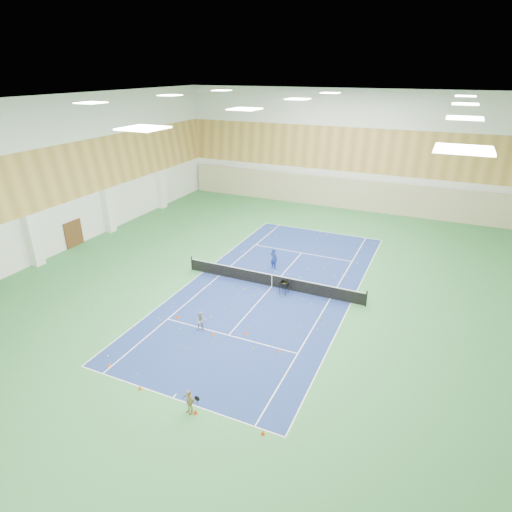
# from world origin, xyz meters

# --- Properties ---
(ground) EXTENTS (40.00, 40.00, 0.00)m
(ground) POSITION_xyz_m (0.00, 0.00, 0.00)
(ground) COLOR #32753D
(ground) RESTS_ON ground
(room_shell) EXTENTS (36.00, 40.00, 12.00)m
(room_shell) POSITION_xyz_m (0.00, 0.00, 6.00)
(room_shell) COLOR white
(room_shell) RESTS_ON ground
(wood_cladding) EXTENTS (36.00, 40.00, 8.00)m
(wood_cladding) POSITION_xyz_m (0.00, 0.00, 8.00)
(wood_cladding) COLOR tan
(wood_cladding) RESTS_ON room_shell
(ceiling_light_grid) EXTENTS (21.40, 25.40, 0.06)m
(ceiling_light_grid) POSITION_xyz_m (0.00, 0.00, 11.92)
(ceiling_light_grid) COLOR white
(ceiling_light_grid) RESTS_ON room_shell
(court_surface) EXTENTS (10.97, 23.77, 0.01)m
(court_surface) POSITION_xyz_m (0.00, 0.00, 0.01)
(court_surface) COLOR navy
(court_surface) RESTS_ON ground
(tennis_balls_scatter) EXTENTS (10.57, 22.77, 0.07)m
(tennis_balls_scatter) POSITION_xyz_m (0.00, 0.00, 0.05)
(tennis_balls_scatter) COLOR #CAE527
(tennis_balls_scatter) RESTS_ON ground
(tennis_net) EXTENTS (12.80, 0.10, 1.10)m
(tennis_net) POSITION_xyz_m (0.00, 0.00, 0.55)
(tennis_net) COLOR black
(tennis_net) RESTS_ON ground
(back_curtain) EXTENTS (35.40, 0.16, 3.20)m
(back_curtain) POSITION_xyz_m (0.00, 19.75, 1.60)
(back_curtain) COLOR #C6B793
(back_curtain) RESTS_ON ground
(door_left_b) EXTENTS (0.08, 1.80, 2.20)m
(door_left_b) POSITION_xyz_m (-17.92, 0.00, 1.10)
(door_left_b) COLOR #593319
(door_left_b) RESTS_ON ground
(coach) EXTENTS (0.69, 0.56, 1.64)m
(coach) POSITION_xyz_m (-0.99, 2.79, 0.82)
(coach) COLOR navy
(coach) RESTS_ON ground
(child_court) EXTENTS (0.71, 0.68, 1.16)m
(child_court) POSITION_xyz_m (-1.68, -6.54, 0.58)
(child_court) COLOR #9999A1
(child_court) RESTS_ON ground
(child_apron) EXTENTS (0.75, 0.44, 1.21)m
(child_apron) POSITION_xyz_m (1.17, -12.28, 0.60)
(child_apron) COLOR tan
(child_apron) RESTS_ON ground
(ball_cart) EXTENTS (0.57, 0.57, 0.90)m
(ball_cart) POSITION_xyz_m (1.11, -0.60, 0.45)
(ball_cart) COLOR black
(ball_cart) RESTS_ON ground
(cone_svc_a) EXTENTS (0.22, 0.22, 0.24)m
(cone_svc_a) POSITION_xyz_m (-3.67, -6.02, 0.12)
(cone_svc_a) COLOR #F24C0C
(cone_svc_a) RESTS_ON ground
(cone_svc_b) EXTENTS (0.19, 0.19, 0.21)m
(cone_svc_b) POSITION_xyz_m (-0.81, -6.77, 0.11)
(cone_svc_b) COLOR #DE5B0B
(cone_svc_b) RESTS_ON ground
(cone_svc_c) EXTENTS (0.20, 0.20, 0.23)m
(cone_svc_c) POSITION_xyz_m (0.85, -5.90, 0.11)
(cone_svc_c) COLOR #FF4E0D
(cone_svc_c) RESTS_ON ground
(cone_svc_d) EXTENTS (0.18, 0.18, 0.19)m
(cone_svc_d) POSITION_xyz_m (3.10, -6.67, 0.10)
(cone_svc_d) COLOR #F3580C
(cone_svc_d) RESTS_ON ground
(cone_base_a) EXTENTS (0.19, 0.19, 0.21)m
(cone_base_a) POSITION_xyz_m (-4.22, -11.29, 0.11)
(cone_base_a) COLOR #D95B0B
(cone_base_a) RESTS_ON ground
(cone_base_b) EXTENTS (0.19, 0.19, 0.21)m
(cone_base_b) POSITION_xyz_m (-1.72, -12.02, 0.11)
(cone_base_b) COLOR #EB4C0C
(cone_base_b) RESTS_ON ground
(cone_base_c) EXTENTS (0.20, 0.20, 0.22)m
(cone_base_c) POSITION_xyz_m (1.45, -12.26, 0.11)
(cone_base_c) COLOR #E23F0B
(cone_base_c) RESTS_ON ground
(cone_base_d) EXTENTS (0.19, 0.19, 0.21)m
(cone_base_d) POSITION_xyz_m (4.59, -12.11, 0.11)
(cone_base_d) COLOR #F4480C
(cone_base_d) RESTS_ON ground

